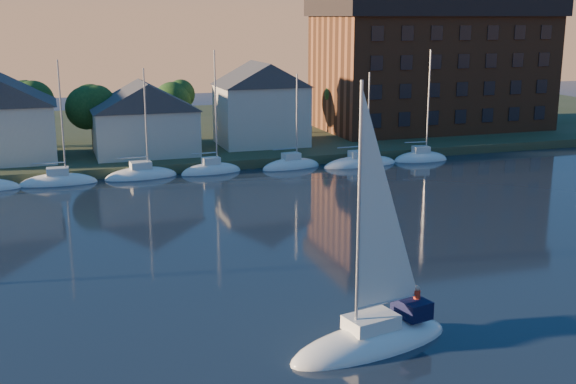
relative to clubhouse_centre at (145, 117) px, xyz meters
name	(u,v)px	position (x,y,z in m)	size (l,w,h in m)	color
shoreline_land	(173,136)	(6.00, 18.00, -5.13)	(160.00, 50.00, 2.00)	#354126
wooden_dock	(209,168)	(6.00, -5.00, -5.13)	(120.00, 3.00, 1.00)	brown
clubhouse_centre	(145,117)	(0.00, 0.00, 0.00)	(11.55, 8.40, 8.08)	beige
clubhouse_east	(261,103)	(14.00, 2.00, 0.87)	(10.50, 8.40, 9.80)	beige
condo_block	(432,63)	(40.00, 7.95, 4.66)	(31.00, 17.00, 17.40)	brown
tree_line	(204,91)	(8.00, 6.00, 2.04)	(93.40, 5.40, 8.90)	#3A251A
moored_fleet	(137,178)	(-2.00, -8.00, -5.03)	(71.50, 2.40, 12.05)	white
hero_sailboat	(373,335)	(4.56, -50.33, -4.54)	(9.60, 4.83, 14.29)	white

